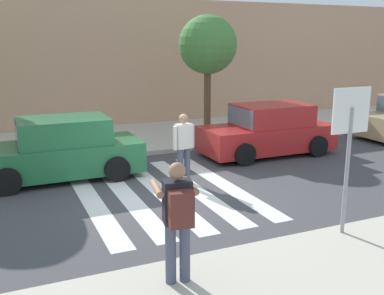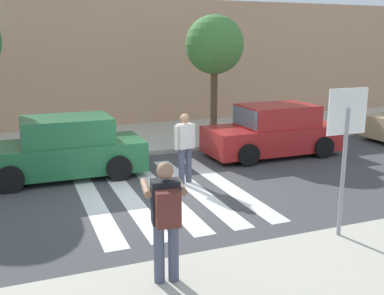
{
  "view_description": "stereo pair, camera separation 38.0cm",
  "coord_description": "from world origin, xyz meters",
  "px_view_note": "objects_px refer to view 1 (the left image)",
  "views": [
    {
      "loc": [
        -3.32,
        -9.13,
        3.41
      ],
      "look_at": [
        0.6,
        -0.2,
        1.1
      ],
      "focal_mm": 42.0,
      "sensor_mm": 36.0,
      "label": 1
    },
    {
      "loc": [
        -2.97,
        -9.28,
        3.41
      ],
      "look_at": [
        0.6,
        -0.2,
        1.1
      ],
      "focal_mm": 42.0,
      "sensor_mm": 36.0,
      "label": 2
    }
  ],
  "objects_px": {
    "photographer_with_backpack": "(178,213)",
    "parked_car_red": "(268,131)",
    "pedestrian_crossing": "(184,144)",
    "parked_car_green": "(60,150)",
    "street_tree_center": "(208,46)",
    "stop_sign": "(350,129)"
  },
  "relations": [
    {
      "from": "photographer_with_backpack",
      "to": "parked_car_red",
      "type": "xyz_separation_m",
      "value": [
        5.47,
        6.18,
        -0.44
      ]
    },
    {
      "from": "pedestrian_crossing",
      "to": "parked_car_red",
      "type": "bearing_deg",
      "value": 25.06
    },
    {
      "from": "parked_car_green",
      "to": "street_tree_center",
      "type": "xyz_separation_m",
      "value": [
        5.41,
        2.68,
        2.54
      ]
    },
    {
      "from": "photographer_with_backpack",
      "to": "street_tree_center",
      "type": "distance_m",
      "value": 10.24
    },
    {
      "from": "stop_sign",
      "to": "parked_car_red",
      "type": "bearing_deg",
      "value": 69.03
    },
    {
      "from": "stop_sign",
      "to": "parked_car_green",
      "type": "distance_m",
      "value": 7.12
    },
    {
      "from": "pedestrian_crossing",
      "to": "parked_car_red",
      "type": "distance_m",
      "value": 3.86
    },
    {
      "from": "stop_sign",
      "to": "photographer_with_backpack",
      "type": "distance_m",
      "value": 3.39
    },
    {
      "from": "pedestrian_crossing",
      "to": "photographer_with_backpack",
      "type": "bearing_deg",
      "value": -113.57
    },
    {
      "from": "photographer_with_backpack",
      "to": "pedestrian_crossing",
      "type": "distance_m",
      "value": 4.96
    },
    {
      "from": "parked_car_green",
      "to": "pedestrian_crossing",
      "type": "bearing_deg",
      "value": -31.15
    },
    {
      "from": "stop_sign",
      "to": "street_tree_center",
      "type": "bearing_deg",
      "value": 80.47
    },
    {
      "from": "parked_car_green",
      "to": "street_tree_center",
      "type": "bearing_deg",
      "value": 26.38
    },
    {
      "from": "parked_car_red",
      "to": "street_tree_center",
      "type": "height_order",
      "value": "street_tree_center"
    },
    {
      "from": "parked_car_green",
      "to": "photographer_with_backpack",
      "type": "bearing_deg",
      "value": -83.34
    },
    {
      "from": "parked_car_red",
      "to": "pedestrian_crossing",
      "type": "bearing_deg",
      "value": -154.94
    },
    {
      "from": "parked_car_red",
      "to": "street_tree_center",
      "type": "xyz_separation_m",
      "value": [
        -0.79,
        2.68,
        2.54
      ]
    },
    {
      "from": "pedestrian_crossing",
      "to": "parked_car_red",
      "type": "xyz_separation_m",
      "value": [
        3.49,
        1.63,
        -0.25
      ]
    },
    {
      "from": "pedestrian_crossing",
      "to": "stop_sign",
      "type": "bearing_deg",
      "value": -72.69
    },
    {
      "from": "stop_sign",
      "to": "pedestrian_crossing",
      "type": "height_order",
      "value": "stop_sign"
    },
    {
      "from": "stop_sign",
      "to": "photographer_with_backpack",
      "type": "bearing_deg",
      "value": -172.71
    },
    {
      "from": "pedestrian_crossing",
      "to": "street_tree_center",
      "type": "relative_size",
      "value": 0.41
    }
  ]
}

